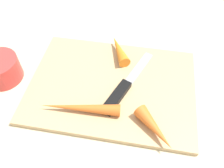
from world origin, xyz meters
The scene contains 7 objects.
ground_plane centered at (0.00, 0.00, 0.00)m, with size 1.40×1.40×0.00m, color #C6B793.
cutting_board centered at (0.00, 0.00, 0.01)m, with size 0.36×0.26×0.01m, color tan.
knife centered at (-0.02, 0.02, 0.02)m, with size 0.09×0.19×0.01m.
carrot_shortest centered at (0.00, -0.10, 0.03)m, with size 0.03×0.03×0.09m, color orange.
carrot_medium centered at (-0.10, 0.10, 0.03)m, with size 0.03×0.03×0.09m, color orange.
carrot_longest centered at (0.05, 0.08, 0.02)m, with size 0.02×0.02×0.16m, color orange.
small_bowl centered at (0.25, 0.01, 0.03)m, with size 0.09×0.09×0.05m, color red.
Camera 1 is at (-0.06, 0.32, 0.42)m, focal length 37.60 mm.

